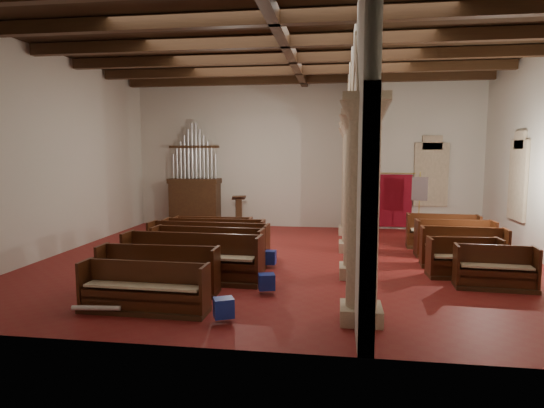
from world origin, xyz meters
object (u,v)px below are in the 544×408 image
Objects in this scene: processional_banner at (419,216)px; nave_pew_0 at (144,296)px; lectern at (239,214)px; pipe_organ at (195,194)px; aisle_pew_0 at (495,274)px.

processional_banner is 10.81m from nave_pew_0.
pipe_organ is at bearing 160.20° from lectern.
aisle_pew_0 is at bearing -64.29° from lectern.
pipe_organ is 2.02m from lectern.
lectern reaches higher than nave_pew_0.
processional_banner is (6.90, -1.49, 0.24)m from lectern.
processional_banner is (8.75, -1.50, -0.57)m from pipe_organ.
pipe_organ is 8.89m from processional_banner.
lectern is 0.53× the size of nave_pew_0.
processional_banner is at bearing -31.60° from lectern.
aisle_pew_0 is at bearing 21.05° from nave_pew_0.
nave_pew_0 is (2.19, -10.07, -1.05)m from pipe_organ.
lectern is 10.65m from aisle_pew_0.
nave_pew_0 is (-6.56, -8.57, -0.48)m from processional_banner.
processional_banner is at bearing 54.12° from nave_pew_0.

